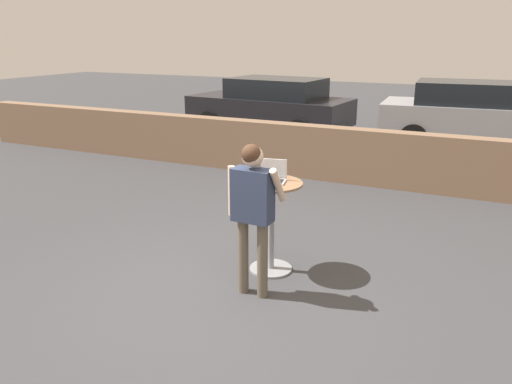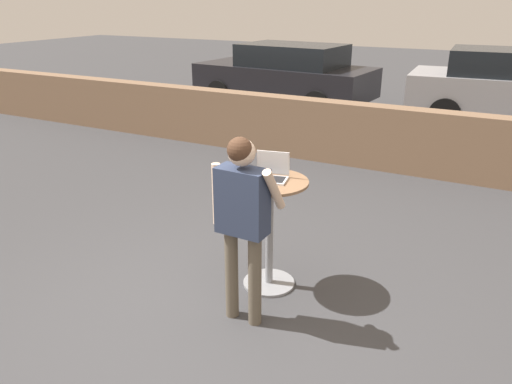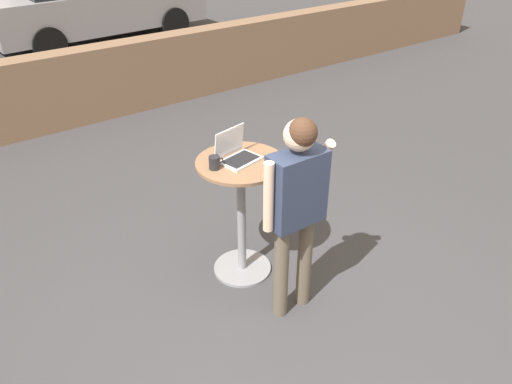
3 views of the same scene
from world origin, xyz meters
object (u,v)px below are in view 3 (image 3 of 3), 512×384
object	(u,v)px
standing_person	(296,198)
parked_car_further_down	(91,1)
coffee_mug	(215,163)
cafe_table	(241,205)
laptop	(236,153)

from	to	relation	value
standing_person	parked_car_further_down	xyz separation A→B (m)	(1.75, 8.57, -0.21)
coffee_mug	parked_car_further_down	xyz separation A→B (m)	(2.01, 7.96, -0.30)
coffee_mug	parked_car_further_down	distance (m)	8.22
cafe_table	standing_person	world-z (taller)	standing_person
laptop	coffee_mug	world-z (taller)	laptop
cafe_table	laptop	distance (m)	0.45
laptop	standing_person	bearing A→B (deg)	-84.70
laptop	standing_person	distance (m)	0.64
cafe_table	standing_person	size ratio (longest dim) A/B	0.66
cafe_table	coffee_mug	world-z (taller)	coffee_mug
cafe_table	coffee_mug	xyz separation A→B (m)	(-0.22, 0.02, 0.44)
coffee_mug	parked_car_further_down	bearing A→B (deg)	75.81
parked_car_further_down	laptop	bearing A→B (deg)	-102.81
cafe_table	laptop	size ratio (longest dim) A/B	3.11
cafe_table	laptop	xyz separation A→B (m)	(-0.01, 0.04, 0.45)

